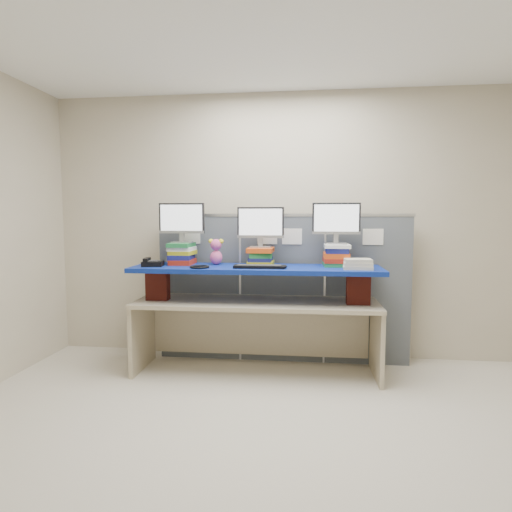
# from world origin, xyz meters

# --- Properties ---
(room) EXTENTS (5.00, 4.00, 2.80)m
(room) POSITION_xyz_m (0.00, 0.00, 1.40)
(room) COLOR beige
(room) RESTS_ON ground
(cubicle_partition) EXTENTS (2.60, 0.06, 1.53)m
(cubicle_partition) POSITION_xyz_m (-0.00, 1.78, 0.77)
(cubicle_partition) COLOR #4D535A
(cubicle_partition) RESTS_ON ground
(desk) EXTENTS (2.30, 0.68, 0.70)m
(desk) POSITION_xyz_m (-0.23, 1.40, 0.56)
(desk) COLOR #B6A88B
(desk) RESTS_ON ground
(brick_pier_left) EXTENTS (0.21, 0.12, 0.29)m
(brick_pier_left) POSITION_xyz_m (-1.17, 1.35, 0.84)
(brick_pier_left) COLOR maroon
(brick_pier_left) RESTS_ON desk
(brick_pier_right) EXTENTS (0.21, 0.12, 0.29)m
(brick_pier_right) POSITION_xyz_m (0.72, 1.36, 0.84)
(brick_pier_right) COLOR maroon
(brick_pier_right) RESTS_ON desk
(blue_board) EXTENTS (2.35, 0.60, 0.04)m
(blue_board) POSITION_xyz_m (-0.23, 1.40, 1.01)
(blue_board) COLOR navy
(blue_board) RESTS_ON brick_pier_left
(book_stack_left) EXTENTS (0.24, 0.32, 0.21)m
(book_stack_left) POSITION_xyz_m (-0.98, 1.52, 1.13)
(book_stack_left) COLOR #9E2212
(book_stack_left) RESTS_ON blue_board
(book_stack_center) EXTENTS (0.25, 0.31, 0.17)m
(book_stack_center) POSITION_xyz_m (-0.19, 1.53, 1.12)
(book_stack_center) COLOR #B3B018
(book_stack_center) RESTS_ON blue_board
(book_stack_right) EXTENTS (0.25, 0.31, 0.21)m
(book_stack_right) POSITION_xyz_m (0.53, 1.53, 1.13)
(book_stack_right) COLOR #20793A
(book_stack_right) RESTS_ON blue_board
(monitor_left) EXTENTS (0.45, 0.13, 0.39)m
(monitor_left) POSITION_xyz_m (-0.97, 1.52, 1.46)
(monitor_left) COLOR #949599
(monitor_left) RESTS_ON book_stack_left
(monitor_center) EXTENTS (0.45, 0.13, 0.39)m
(monitor_center) POSITION_xyz_m (-0.20, 1.52, 1.42)
(monitor_center) COLOR #949599
(monitor_center) RESTS_ON book_stack_center
(monitor_right) EXTENTS (0.45, 0.13, 0.39)m
(monitor_right) POSITION_xyz_m (0.52, 1.53, 1.46)
(monitor_right) COLOR #949599
(monitor_right) RESTS_ON book_stack_right
(keyboard) EXTENTS (0.47, 0.16, 0.03)m
(keyboard) POSITION_xyz_m (-0.18, 1.29, 1.04)
(keyboard) COLOR black
(keyboard) RESTS_ON blue_board
(mouse) EXTENTS (0.08, 0.12, 0.03)m
(mouse) POSITION_xyz_m (0.04, 1.29, 1.05)
(mouse) COLOR black
(mouse) RESTS_ON blue_board
(desk_phone) EXTENTS (0.21, 0.20, 0.08)m
(desk_phone) POSITION_xyz_m (-1.21, 1.32, 1.06)
(desk_phone) COLOR black
(desk_phone) RESTS_ON blue_board
(headset) EXTENTS (0.23, 0.23, 0.02)m
(headset) POSITION_xyz_m (-0.73, 1.23, 1.04)
(headset) COLOR black
(headset) RESTS_ON blue_board
(plush_toy) EXTENTS (0.15, 0.11, 0.25)m
(plush_toy) POSITION_xyz_m (-0.63, 1.52, 1.16)
(plush_toy) COLOR #DA538F
(plush_toy) RESTS_ON blue_board
(binder_stack) EXTENTS (0.26, 0.21, 0.09)m
(binder_stack) POSITION_xyz_m (0.71, 1.31, 1.07)
(binder_stack) COLOR beige
(binder_stack) RESTS_ON blue_board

